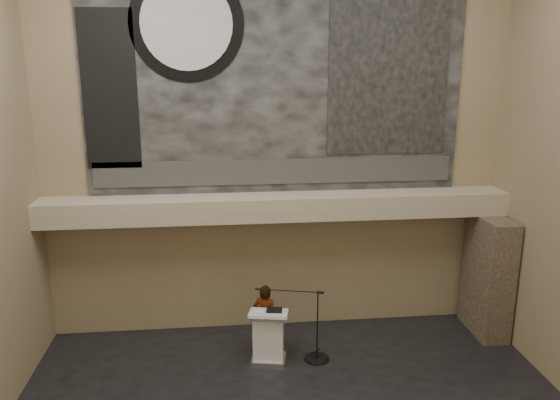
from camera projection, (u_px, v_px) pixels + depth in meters
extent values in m
cube|color=#8A7858|center=(276.00, 144.00, 11.74)|extent=(10.00, 0.02, 8.50)
cube|color=#8A7858|center=(382.00, 306.00, 4.05)|extent=(10.00, 0.02, 8.50)
cube|color=tan|center=(278.00, 207.00, 11.69)|extent=(10.00, 0.80, 0.50)
cylinder|color=#B2893D|center=(203.00, 222.00, 11.55)|extent=(0.04, 0.04, 0.06)
cylinder|color=#B2893D|center=(365.00, 217.00, 11.90)|extent=(0.04, 0.04, 0.06)
cube|color=black|center=(276.00, 75.00, 11.35)|extent=(8.00, 0.05, 5.00)
cube|color=#313131|center=(276.00, 172.00, 11.83)|extent=(7.76, 0.02, 0.55)
cylinder|color=black|center=(187.00, 24.00, 10.88)|extent=(2.30, 0.02, 2.30)
cylinder|color=silver|center=(187.00, 24.00, 10.86)|extent=(1.84, 0.02, 1.84)
cube|color=black|center=(389.00, 70.00, 11.53)|extent=(2.60, 0.02, 3.60)
cube|color=black|center=(109.00, 90.00, 11.04)|extent=(1.10, 0.02, 3.20)
cube|color=#433629|center=(488.00, 275.00, 12.13)|extent=(0.60, 1.40, 2.70)
cube|color=silver|center=(269.00, 359.00, 11.22)|extent=(0.77, 0.64, 0.08)
cube|color=white|center=(269.00, 336.00, 11.09)|extent=(0.67, 0.52, 0.96)
cube|color=white|center=(269.00, 313.00, 10.94)|extent=(0.86, 0.68, 0.14)
cube|color=black|center=(274.00, 310.00, 10.97)|extent=(0.35, 0.29, 0.04)
cube|color=white|center=(260.00, 313.00, 10.87)|extent=(0.28, 0.33, 0.00)
imported|color=beige|center=(265.00, 318.00, 11.48)|extent=(0.63, 0.54, 1.47)
cylinder|color=black|center=(317.00, 358.00, 11.29)|extent=(0.52, 0.52, 0.02)
cylinder|color=black|center=(317.00, 325.00, 11.10)|extent=(0.03, 0.03, 1.53)
cylinder|color=black|center=(288.00, 291.00, 10.99)|extent=(1.31, 0.34, 0.02)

